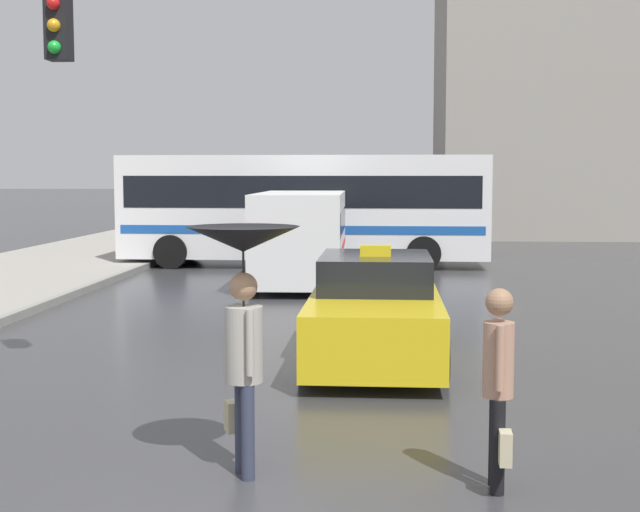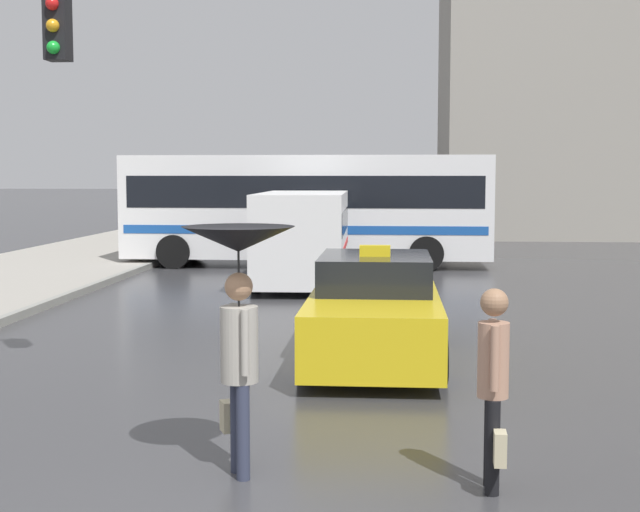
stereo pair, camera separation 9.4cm
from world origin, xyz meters
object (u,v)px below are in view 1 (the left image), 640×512
object	(u,v)px
taxi	(375,311)
pedestrian_with_umbrella	(243,283)
city_bus	(304,205)
pedestrian_man	(498,378)
ambulance_van	(301,234)

from	to	relation	value
taxi	pedestrian_with_umbrella	world-z (taller)	pedestrian_with_umbrella
city_bus	pedestrian_man	xyz separation A→B (m)	(3.31, -18.41, -0.81)
ambulance_van	pedestrian_man	xyz separation A→B (m)	(2.97, -13.81, -0.27)
ambulance_van	pedestrian_with_umbrella	world-z (taller)	ambulance_van
taxi	pedestrian_with_umbrella	xyz separation A→B (m)	(-1.09, -5.13, 1.03)
taxi	pedestrian_man	size ratio (longest dim) A/B	2.74
city_bus	pedestrian_man	distance (m)	18.72
taxi	pedestrian_man	distance (m)	5.45
city_bus	pedestrian_man	world-z (taller)	city_bus
city_bus	pedestrian_man	bearing A→B (deg)	-169.64
pedestrian_man	pedestrian_with_umbrella	bearing A→B (deg)	-92.72
city_bus	pedestrian_with_umbrella	world-z (taller)	city_bus
pedestrian_with_umbrella	ambulance_van	bearing A→B (deg)	-20.27
taxi	city_bus	bearing A→B (deg)	-80.37
pedestrian_man	taxi	bearing A→B (deg)	-165.71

